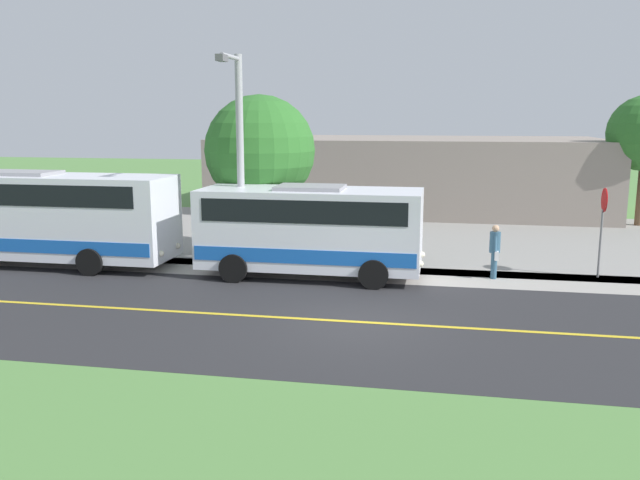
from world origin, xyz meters
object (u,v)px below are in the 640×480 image
(transit_bus_rear, at_px, (11,213))
(commercial_building, at_px, (409,173))
(pedestrian_with_bags, at_px, (495,250))
(shuttle_bus_front, at_px, (310,227))
(pedestrian_waiting, at_px, (410,248))
(street_light_pole, at_px, (239,153))
(stop_sign, at_px, (603,217))
(tree_curbside, at_px, (260,151))
(parked_car_near, at_px, (324,228))

(transit_bus_rear, distance_m, commercial_building, 21.18)
(pedestrian_with_bags, bearing_deg, shuttle_bus_front, -81.97)
(shuttle_bus_front, distance_m, pedestrian_waiting, 3.24)
(street_light_pole, distance_m, commercial_building, 17.28)
(shuttle_bus_front, xyz_separation_m, pedestrian_with_bags, (-0.82, 5.80, -0.69))
(stop_sign, bearing_deg, pedestrian_waiting, -78.33)
(pedestrian_with_bags, distance_m, street_light_pole, 8.77)
(tree_curbside, relative_size, commercial_building, 0.28)
(shuttle_bus_front, relative_size, pedestrian_with_bags, 4.16)
(street_light_pole, bearing_deg, parked_car_near, 159.46)
(transit_bus_rear, height_order, tree_curbside, tree_curbside)
(pedestrian_waiting, bearing_deg, transit_bus_rear, -88.57)
(street_light_pole, height_order, parked_car_near, street_light_pole)
(pedestrian_with_bags, relative_size, pedestrian_waiting, 0.95)
(transit_bus_rear, bearing_deg, parked_car_near, 118.07)
(pedestrian_waiting, bearing_deg, street_light_pole, -89.91)
(transit_bus_rear, xyz_separation_m, pedestrian_waiting, (-0.34, 13.78, -0.79))
(street_light_pole, distance_m, tree_curbside, 2.54)
(pedestrian_waiting, xyz_separation_m, stop_sign, (-1.23, 5.95, 0.98))
(shuttle_bus_front, relative_size, parked_car_near, 1.61)
(shuttle_bus_front, xyz_separation_m, street_light_pole, (-0.30, -2.42, 2.30))
(transit_bus_rear, bearing_deg, tree_curbside, 109.35)
(pedestrian_waiting, xyz_separation_m, parked_car_near, (-5.04, -3.69, -0.30))
(pedestrian_waiting, bearing_deg, pedestrian_with_bags, 101.01)
(shuttle_bus_front, height_order, transit_bus_rear, transit_bus_rear)
(stop_sign, distance_m, tree_curbside, 11.78)
(shuttle_bus_front, relative_size, street_light_pole, 1.02)
(pedestrian_with_bags, xyz_separation_m, parked_car_near, (-4.52, -6.33, -0.24))
(parked_car_near, xyz_separation_m, tree_curbside, (2.51, -1.91, 3.17))
(pedestrian_waiting, distance_m, tree_curbside, 6.78)
(shuttle_bus_front, bearing_deg, parked_car_near, -174.35)
(transit_bus_rear, bearing_deg, pedestrian_with_bags, 92.99)
(transit_bus_rear, xyz_separation_m, parked_car_near, (-5.38, 10.09, -1.09))
(pedestrian_waiting, relative_size, commercial_building, 0.09)
(shuttle_bus_front, xyz_separation_m, commercial_building, (-16.83, 2.19, 0.34))
(parked_car_near, bearing_deg, shuttle_bus_front, 5.65)
(pedestrian_with_bags, relative_size, parked_car_near, 0.39)
(stop_sign, height_order, street_light_pole, street_light_pole)
(tree_curbside, bearing_deg, transit_bus_rear, -70.65)
(parked_car_near, relative_size, tree_curbside, 0.76)
(shuttle_bus_front, distance_m, pedestrian_with_bags, 5.90)
(pedestrian_with_bags, xyz_separation_m, commercial_building, (-16.01, -3.62, 1.03))
(pedestrian_waiting, distance_m, commercial_building, 16.59)
(shuttle_bus_front, distance_m, commercial_building, 16.98)
(transit_bus_rear, distance_m, street_light_pole, 8.48)
(transit_bus_rear, xyz_separation_m, stop_sign, (-1.57, 19.73, 0.19))
(transit_bus_rear, height_order, street_light_pole, street_light_pole)
(transit_bus_rear, height_order, commercial_building, commercial_building)
(stop_sign, xyz_separation_m, street_light_pole, (1.24, -11.53, 1.95))
(pedestrian_with_bags, bearing_deg, street_light_pole, -86.36)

